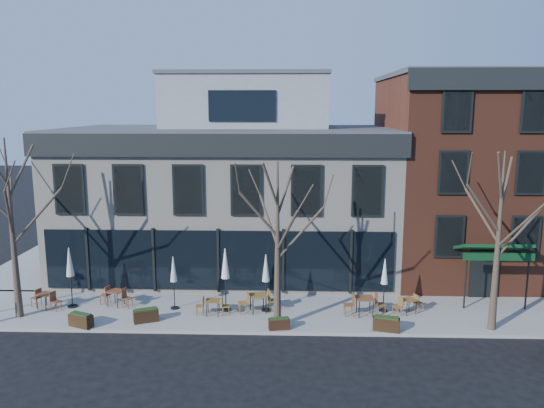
{
  "coord_description": "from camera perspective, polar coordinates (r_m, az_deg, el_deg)",
  "views": [
    {
      "loc": [
        3.47,
        -25.14,
        9.3
      ],
      "look_at": [
        2.58,
        2.0,
        4.36
      ],
      "focal_mm": 35.0,
      "sensor_mm": 36.0,
      "label": 1
    }
  ],
  "objects": [
    {
      "name": "tree_corner",
      "position": [
        25.49,
        -26.17,
        -2.2
      ],
      "size": [
        3.93,
        3.98,
        7.92
      ],
      "color": "#382B21",
      "rests_on": "sidewalk_front"
    },
    {
      "name": "ground",
      "position": [
        27.02,
        -5.7,
        -9.87
      ],
      "size": [
        120.0,
        120.0,
        0.0
      ],
      "primitive_type": "plane",
      "color": "black",
      "rests_on": "ground"
    },
    {
      "name": "tree_right",
      "position": [
        23.48,
        23.2,
        -3.53
      ],
      "size": [
        3.72,
        3.77,
        7.48
      ],
      "color": "#382B21",
      "rests_on": "sidewalk_front"
    },
    {
      "name": "cafe_set_5",
      "position": [
        25.06,
        14.43,
        -10.41
      ],
      "size": [
        1.58,
        1.01,
        0.82
      ],
      "color": "brown",
      "rests_on": "sidewalk_front"
    },
    {
      "name": "red_brick_building",
      "position": [
        31.8,
        19.33,
        3.11
      ],
      "size": [
        8.2,
        11.78,
        11.18
      ],
      "color": "brown",
      "rests_on": "ground"
    },
    {
      "name": "tree_mid",
      "position": [
        21.94,
        0.62,
        -4.23
      ],
      "size": [
        3.5,
        3.55,
        7.04
      ],
      "color": "#382B21",
      "rests_on": "sidewalk_front"
    },
    {
      "name": "umbrella_0",
      "position": [
        26.22,
        -20.92,
        -6.18
      ],
      "size": [
        0.46,
        0.46,
        2.85
      ],
      "color": "black",
      "rests_on": "sidewalk_front"
    },
    {
      "name": "corner_building",
      "position": [
        30.74,
        -4.49,
        1.71
      ],
      "size": [
        18.39,
        10.39,
        11.1
      ],
      "color": "beige",
      "rests_on": "ground"
    },
    {
      "name": "cafe_set_0",
      "position": [
        26.96,
        -23.16,
        -9.39
      ],
      "size": [
        1.68,
        1.01,
        0.87
      ],
      "color": "brown",
      "rests_on": "sidewalk_front"
    },
    {
      "name": "sidewalk_side",
      "position": [
        35.65,
        -22.69,
        -5.51
      ],
      "size": [
        4.5,
        12.0,
        0.15
      ],
      "primitive_type": "cube",
      "color": "gray",
      "rests_on": "ground"
    },
    {
      "name": "umbrella_2",
      "position": [
        24.2,
        -5.05,
        -6.76
      ],
      "size": [
        0.47,
        0.47,
        2.92
      ],
      "color": "black",
      "rests_on": "sidewalk_front"
    },
    {
      "name": "cafe_set_4",
      "position": [
        24.41,
        9.94,
        -10.56
      ],
      "size": [
        1.94,
        0.82,
        1.01
      ],
      "color": "brown",
      "rests_on": "sidewalk_front"
    },
    {
      "name": "planter_3",
      "position": [
        23.09,
        12.19,
        -12.47
      ],
      "size": [
        1.16,
        0.68,
        0.61
      ],
      "color": "black",
      "rests_on": "sidewalk_front"
    },
    {
      "name": "umbrella_1",
      "position": [
        24.81,
        -10.55,
        -7.21
      ],
      "size": [
        0.4,
        0.4,
        2.49
      ],
      "color": "black",
      "rests_on": "sidewalk_front"
    },
    {
      "name": "planter_2",
      "position": [
        22.75,
        0.77,
        -12.73
      ],
      "size": [
        0.93,
        0.5,
        0.5
      ],
      "color": "black",
      "rests_on": "sidewalk_front"
    },
    {
      "name": "umbrella_3",
      "position": [
        24.12,
        -0.66,
        -7.23
      ],
      "size": [
        0.43,
        0.43,
        2.67
      ],
      "color": "black",
      "rests_on": "sidewalk_front"
    },
    {
      "name": "umbrella_4",
      "position": [
        24.63,
        12.02,
        -7.41
      ],
      "size": [
        0.4,
        0.4,
        2.48
      ],
      "color": "black",
      "rests_on": "sidewalk_front"
    },
    {
      "name": "cafe_set_1",
      "position": [
        26.22,
        -16.45,
        -9.49
      ],
      "size": [
        1.73,
        0.95,
        0.89
      ],
      "color": "brown",
      "rests_on": "sidewalk_front"
    },
    {
      "name": "planter_1",
      "position": [
        24.09,
        -13.41,
        -11.56
      ],
      "size": [
        1.13,
        0.79,
        0.59
      ],
      "color": "black",
      "rests_on": "sidewalk_front"
    },
    {
      "name": "sidewalk_front",
      "position": [
        24.77,
        1.26,
        -11.56
      ],
      "size": [
        33.5,
        4.7,
        0.15
      ],
      "primitive_type": "cube",
      "color": "gray",
      "rests_on": "ground"
    },
    {
      "name": "cafe_set_3",
      "position": [
        24.44,
        -1.49,
        -10.4
      ],
      "size": [
        1.93,
        0.94,
        0.99
      ],
      "color": "brown",
      "rests_on": "sidewalk_front"
    },
    {
      "name": "cafe_set_2",
      "position": [
        24.29,
        -6.38,
        -10.81
      ],
      "size": [
        1.58,
        0.65,
        0.83
      ],
      "color": "brown",
      "rests_on": "sidewalk_front"
    },
    {
      "name": "planter_0",
      "position": [
        24.38,
        -19.86,
        -11.64
      ],
      "size": [
        1.13,
        0.79,
        0.59
      ],
      "color": "#301E10",
      "rests_on": "sidewalk_front"
    }
  ]
}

